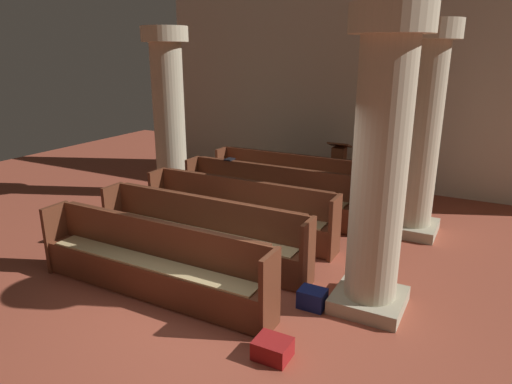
# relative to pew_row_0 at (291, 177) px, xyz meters

# --- Properties ---
(ground_plane) EXTENTS (19.20, 19.20, 0.00)m
(ground_plane) POSITION_rel_pew_row_0_xyz_m (0.84, -4.18, -0.51)
(ground_plane) COLOR #9E4733
(back_wall) EXTENTS (10.00, 0.16, 4.50)m
(back_wall) POSITION_rel_pew_row_0_xyz_m (0.84, 1.90, 1.74)
(back_wall) COLOR beige
(back_wall) RESTS_ON ground
(pew_row_0) EXTENTS (3.44, 0.47, 0.96)m
(pew_row_0) POSITION_rel_pew_row_0_xyz_m (0.00, 0.00, 0.00)
(pew_row_0) COLOR brown
(pew_row_0) RESTS_ON ground
(pew_row_1) EXTENTS (3.44, 0.46, 0.96)m
(pew_row_1) POSITION_rel_pew_row_0_xyz_m (0.00, -1.10, 0.00)
(pew_row_1) COLOR brown
(pew_row_1) RESTS_ON ground
(pew_row_2) EXTENTS (3.44, 0.46, 0.96)m
(pew_row_2) POSITION_rel_pew_row_0_xyz_m (0.00, -2.20, 0.00)
(pew_row_2) COLOR brown
(pew_row_2) RESTS_ON ground
(pew_row_3) EXTENTS (3.44, 0.47, 0.96)m
(pew_row_3) POSITION_rel_pew_row_0_xyz_m (0.00, -3.30, 0.00)
(pew_row_3) COLOR brown
(pew_row_3) RESTS_ON ground
(pew_row_4) EXTENTS (3.44, 0.46, 0.96)m
(pew_row_4) POSITION_rel_pew_row_0_xyz_m (0.00, -4.39, 0.00)
(pew_row_4) COLOR brown
(pew_row_4) RESTS_ON ground
(pillar_aisle_side) EXTENTS (0.94, 0.94, 3.49)m
(pillar_aisle_side) POSITION_rel_pew_row_0_xyz_m (2.53, -0.62, 1.31)
(pillar_aisle_side) COLOR tan
(pillar_aisle_side) RESTS_ON ground
(pillar_far_side) EXTENTS (0.94, 0.94, 3.49)m
(pillar_far_side) POSITION_rel_pew_row_0_xyz_m (-2.48, -0.79, 1.31)
(pillar_far_side) COLOR tan
(pillar_far_side) RESTS_ON ground
(pillar_aisle_rear) EXTENTS (0.90, 0.90, 3.49)m
(pillar_aisle_rear) POSITION_rel_pew_row_0_xyz_m (2.53, -3.37, 1.31)
(pillar_aisle_rear) COLOR tan
(pillar_aisle_rear) RESTS_ON ground
(lectern) EXTENTS (0.48, 0.45, 1.08)m
(lectern) POSITION_rel_pew_row_0_xyz_m (0.57, 1.33, -0.05)
(lectern) COLOR brown
(lectern) RESTS_ON ground
(hymn_book) EXTENTS (0.15, 0.21, 0.02)m
(hymn_book) POSITION_rel_pew_row_0_xyz_m (-0.94, -0.91, 0.47)
(hymn_book) COLOR black
(hymn_book) RESTS_ON pew_row_1
(kneeler_box_navy) EXTENTS (0.33, 0.26, 0.24)m
(kneeler_box_navy) POSITION_rel_pew_row_0_xyz_m (1.92, -3.71, -0.39)
(kneeler_box_navy) COLOR navy
(kneeler_box_navy) RESTS_ON ground
(kneeler_box_red) EXTENTS (0.37, 0.31, 0.20)m
(kneeler_box_red) POSITION_rel_pew_row_0_xyz_m (1.92, -4.80, -0.40)
(kneeler_box_red) COLOR maroon
(kneeler_box_red) RESTS_ON ground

